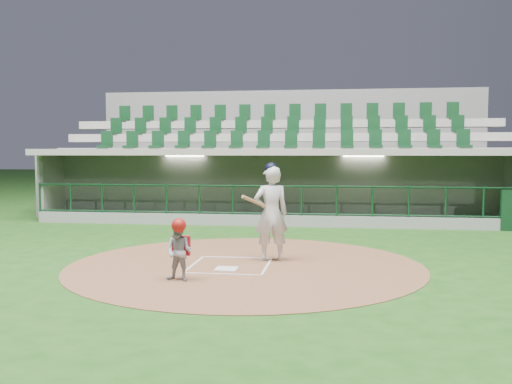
% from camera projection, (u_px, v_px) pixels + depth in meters
% --- Properties ---
extents(ground, '(120.00, 120.00, 0.00)m').
position_uv_depth(ground, '(233.00, 263.00, 11.82)').
color(ground, '#1B4513').
rests_on(ground, ground).
extents(dirt_circle, '(7.20, 7.20, 0.01)m').
position_uv_depth(dirt_circle, '(246.00, 265.00, 11.58)').
color(dirt_circle, brown).
rests_on(dirt_circle, ground).
extents(home_plate, '(0.43, 0.43, 0.02)m').
position_uv_depth(home_plate, '(226.00, 269.00, 11.12)').
color(home_plate, white).
rests_on(home_plate, dirt_circle).
extents(batter_box_chalk, '(1.55, 1.80, 0.01)m').
position_uv_depth(batter_box_chalk, '(230.00, 265.00, 11.52)').
color(batter_box_chalk, silver).
rests_on(batter_box_chalk, ground).
extents(dugout_structure, '(16.40, 3.70, 3.00)m').
position_uv_depth(dugout_structure, '(271.00, 191.00, 19.49)').
color(dugout_structure, gray).
rests_on(dugout_structure, ground).
extents(seating_deck, '(17.00, 6.72, 5.15)m').
position_uv_depth(seating_deck, '(282.00, 174.00, 22.49)').
color(seating_deck, slate).
rests_on(seating_deck, ground).
extents(batter, '(0.96, 0.99, 2.07)m').
position_uv_depth(batter, '(271.00, 212.00, 11.96)').
color(batter, silver).
rests_on(batter, dirt_circle).
extents(catcher, '(0.57, 0.48, 1.12)m').
position_uv_depth(catcher, '(179.00, 250.00, 10.10)').
color(catcher, '#999A9F').
rests_on(catcher, dirt_circle).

